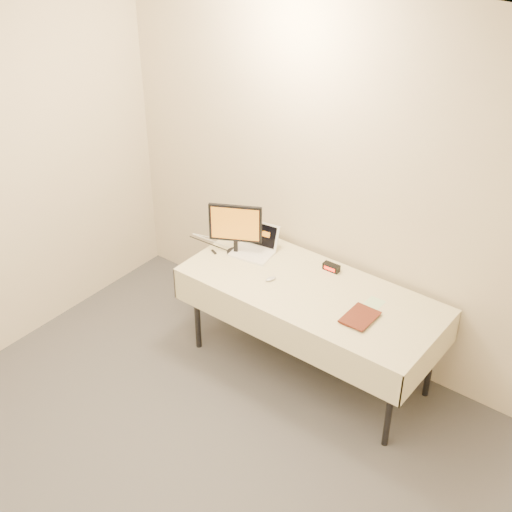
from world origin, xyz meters
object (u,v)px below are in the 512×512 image
Objects in this scene: monitor at (235,226)px; laptop at (255,246)px; book at (349,298)px; table at (311,296)px.

laptop is at bearing 18.57° from monitor.
book is (0.95, -0.24, 0.08)m from laptop.
table is 5.54× the size of laptop.
monitor is at bearing -142.14° from laptop.
monitor reaches higher than book.
laptop is 0.98m from book.
monitor reaches higher than laptop.
table is 0.40m from book.
laptop is (-0.61, 0.15, 0.11)m from table.
book is (1.05, -0.13, -0.11)m from monitor.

